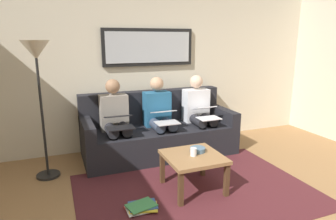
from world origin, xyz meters
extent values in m
cube|color=beige|center=(0.00, -2.60, 1.30)|extent=(6.00, 0.12, 2.60)
cube|color=#4C1E23|center=(0.00, -0.85, 0.00)|extent=(2.60, 1.80, 0.01)
cube|color=black|center=(0.00, -2.05, 0.21)|extent=(2.20, 0.90, 0.42)
cube|color=black|center=(0.00, -2.40, 0.66)|extent=(2.20, 0.20, 0.48)
cube|color=black|center=(-1.03, -2.05, 0.52)|extent=(0.14, 0.90, 0.20)
cube|color=black|center=(1.03, -2.05, 0.52)|extent=(0.14, 0.90, 0.20)
cube|color=black|center=(0.00, -2.51, 1.55)|extent=(1.42, 0.04, 0.56)
cube|color=#B2B7BC|center=(0.00, -2.48, 1.55)|extent=(1.32, 0.01, 0.46)
cube|color=olive|center=(0.01, -0.90, 0.39)|extent=(0.62, 0.62, 0.04)
cube|color=#4C331E|center=(-0.26, -0.63, 0.19)|extent=(0.05, 0.05, 0.37)
cube|color=#4C331E|center=(0.28, -0.63, 0.19)|extent=(0.05, 0.05, 0.37)
cube|color=#4C331E|center=(-0.26, -1.17, 0.19)|extent=(0.05, 0.05, 0.37)
cube|color=#4C331E|center=(0.28, -1.17, 0.19)|extent=(0.05, 0.05, 0.37)
cylinder|color=silver|center=(0.02, -0.88, 0.46)|extent=(0.07, 0.07, 0.09)
cylinder|color=slate|center=(-0.08, -0.98, 0.44)|extent=(0.18, 0.18, 0.05)
cube|color=silver|center=(-0.64, -2.15, 0.67)|extent=(0.38, 0.22, 0.50)
sphere|color=beige|center=(-0.64, -2.15, 1.04)|extent=(0.20, 0.20, 0.20)
cylinder|color=#232328|center=(-0.73, -1.94, 0.49)|extent=(0.14, 0.42, 0.14)
cylinder|color=#232328|center=(-0.55, -1.94, 0.49)|extent=(0.14, 0.42, 0.14)
cylinder|color=#232328|center=(-0.73, -1.73, 0.21)|extent=(0.11, 0.11, 0.42)
cylinder|color=#232328|center=(-0.55, -1.73, 0.21)|extent=(0.11, 0.11, 0.42)
cube|color=white|center=(-0.64, -1.73, 0.57)|extent=(0.31, 0.23, 0.01)
cube|color=white|center=(-0.64, -1.88, 0.68)|extent=(0.31, 0.22, 0.08)
cube|color=#A5C6EA|center=(-0.64, -1.88, 0.69)|extent=(0.28, 0.20, 0.07)
cube|color=#235B84|center=(0.00, -2.15, 0.67)|extent=(0.38, 0.22, 0.50)
sphere|color=tan|center=(0.00, -2.15, 1.04)|extent=(0.20, 0.20, 0.20)
cylinder|color=#384256|center=(-0.09, -1.94, 0.49)|extent=(0.14, 0.42, 0.14)
cylinder|color=#384256|center=(0.09, -1.94, 0.49)|extent=(0.14, 0.42, 0.14)
cylinder|color=#384256|center=(-0.09, -1.73, 0.21)|extent=(0.11, 0.11, 0.42)
cylinder|color=#384256|center=(0.09, -1.73, 0.21)|extent=(0.11, 0.11, 0.42)
cube|color=silver|center=(0.00, -1.73, 0.57)|extent=(0.31, 0.24, 0.01)
cube|color=silver|center=(0.00, -1.88, 0.69)|extent=(0.31, 0.23, 0.07)
cube|color=#A5C6EA|center=(0.00, -1.87, 0.69)|extent=(0.28, 0.20, 0.05)
cube|color=gray|center=(0.64, -2.15, 0.67)|extent=(0.38, 0.22, 0.50)
sphere|color=#997051|center=(0.64, -2.15, 1.04)|extent=(0.20, 0.20, 0.20)
cylinder|color=#232328|center=(0.55, -1.94, 0.49)|extent=(0.14, 0.42, 0.14)
cylinder|color=#232328|center=(0.73, -1.94, 0.49)|extent=(0.14, 0.42, 0.14)
cylinder|color=#232328|center=(0.55, -1.73, 0.21)|extent=(0.11, 0.11, 0.42)
cylinder|color=#232328|center=(0.73, -1.73, 0.21)|extent=(0.11, 0.11, 0.42)
cube|color=black|center=(0.64, -1.73, 0.57)|extent=(0.34, 0.23, 0.01)
cube|color=black|center=(0.64, -1.87, 0.68)|extent=(0.34, 0.22, 0.06)
cube|color=#A5C6EA|center=(0.64, -1.86, 0.69)|extent=(0.31, 0.20, 0.05)
cube|color=red|center=(0.68, -0.72, 0.01)|extent=(0.30, 0.23, 0.01)
cube|color=white|center=(0.69, -0.70, 0.02)|extent=(0.28, 0.20, 0.01)
cube|color=yellow|center=(0.66, -0.70, 0.03)|extent=(0.32, 0.27, 0.01)
cube|color=#33569E|center=(0.66, -0.72, 0.04)|extent=(0.30, 0.23, 0.01)
cube|color=#3D8C4C|center=(0.67, -0.71, 0.05)|extent=(0.32, 0.26, 0.01)
cylinder|color=black|center=(1.55, -1.85, 0.01)|extent=(0.28, 0.28, 0.03)
cylinder|color=black|center=(1.55, -1.85, 0.75)|extent=(0.03, 0.03, 1.50)
cone|color=beige|center=(1.55, -1.85, 1.55)|extent=(0.32, 0.32, 0.22)
camera|label=1|loc=(1.38, 1.84, 1.67)|focal=31.41mm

